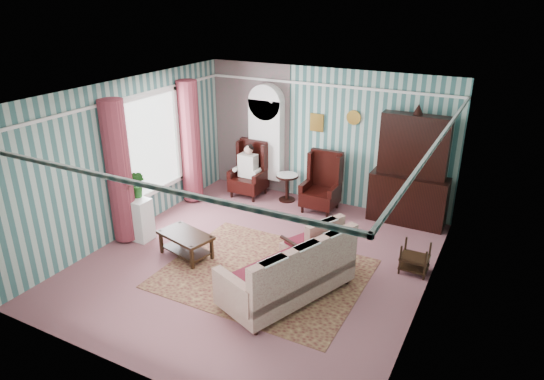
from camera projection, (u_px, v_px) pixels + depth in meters
The scene contains 17 objects.
floor at pixel (257, 261), 8.38m from camera, with size 6.00×6.00×0.00m, color #824B52.
room_shell at pixel (229, 142), 8.03m from camera, with size 5.53×6.02×2.91m.
bookcase at pixel (266, 145), 10.86m from camera, with size 0.80×0.28×2.24m, color white.
dresser_hutch at pixel (411, 167), 9.35m from camera, with size 1.50×0.56×2.36m, color black.
wingback_left at pixel (248, 169), 10.84m from camera, with size 0.76×0.80×1.25m, color black.
wingback_right at pixel (321, 183), 10.09m from camera, with size 0.76×0.80×1.25m, color black.
seated_woman at pixel (248, 171), 10.85m from camera, with size 0.44×0.40×1.18m, color silver, non-canonical shape.
round_side_table at pixel (287, 188), 10.70m from camera, with size 0.50×0.50×0.60m, color black.
nest_table at pixel (415, 258), 7.96m from camera, with size 0.45×0.38×0.54m, color black.
plant_stand at pixel (137, 219), 9.02m from camera, with size 0.55×0.35×0.80m, color white.
rug at pixel (264, 273), 8.01m from camera, with size 3.20×2.60×0.01m, color #521B23.
sofa at pixel (287, 266), 7.24m from camera, with size 2.11×0.97×1.04m, color beige.
floral_armchair at pixel (311, 240), 7.95m from camera, with size 0.84×0.82×1.07m, color beige.
coffee_table at pixel (186, 245), 8.46m from camera, with size 0.96×0.55×0.43m, color black.
potted_plant_a at pixel (125, 190), 8.69m from camera, with size 0.38×0.33×0.42m, color #1E4816.
potted_plant_b at pixel (138, 184), 8.84m from camera, with size 0.29×0.24×0.53m, color #1B4816.
potted_plant_c at pixel (135, 188), 8.89m from camera, with size 0.19×0.19×0.34m, color #1F591B.
Camera 1 is at (3.61, -6.33, 4.34)m, focal length 32.00 mm.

